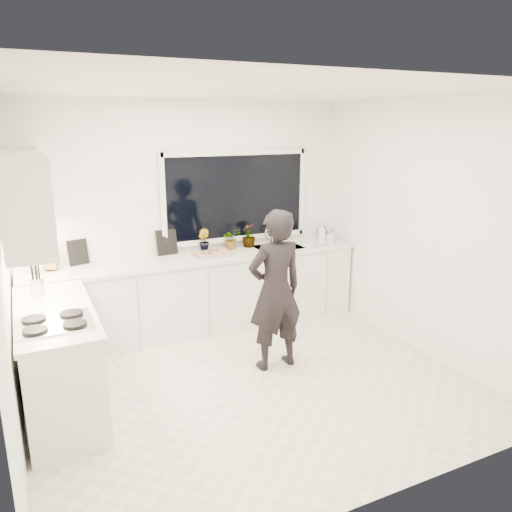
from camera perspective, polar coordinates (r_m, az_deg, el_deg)
floor at (r=4.97m, az=-0.50°, el=-14.45°), size 4.00×3.50×0.02m
wall_back at (r=6.07m, az=-7.61°, el=4.59°), size 4.00×0.02×2.70m
wall_left at (r=4.07m, az=-27.13°, el=-2.15°), size 0.02×3.50×2.70m
wall_right at (r=5.59m, az=18.50°, el=3.05°), size 0.02×3.50×2.70m
ceiling at (r=4.33m, az=-0.59°, el=18.65°), size 4.00×3.50×0.02m
window at (r=6.21m, az=-2.27°, el=6.82°), size 1.80×0.02×1.00m
base_cabinets_back at (r=6.01m, az=-6.39°, el=-4.44°), size 3.92×0.58×0.88m
base_cabinets_left at (r=4.72m, az=-21.54°, el=-11.14°), size 0.58×1.60×0.88m
countertop_back at (r=5.87m, az=-6.49°, el=-0.23°), size 3.94×0.62×0.04m
countertop_left at (r=4.54m, az=-22.10°, el=-5.90°), size 0.62×1.60×0.04m
upper_cabinets at (r=4.66m, az=-25.04°, el=6.40°), size 0.34×2.10×0.70m
sink at (r=6.29m, az=2.55°, el=0.61°), size 0.58×0.42×0.14m
faucet at (r=6.43m, az=1.73°, el=2.39°), size 0.03×0.03×0.22m
stovetop at (r=4.20m, az=-22.08°, el=-7.08°), size 0.56×0.48×0.03m
person at (r=4.97m, az=2.22°, el=-3.96°), size 0.61×0.42×1.64m
pizza_tray at (r=5.89m, az=-4.93°, el=0.23°), size 0.45×0.34×0.03m
pizza at (r=5.89m, az=-4.94°, el=0.39°), size 0.42×0.30×0.01m
watering_can at (r=6.77m, az=7.56°, el=2.54°), size 0.18×0.18×0.13m
paper_towel_roll at (r=5.64m, az=-23.79°, el=-0.49°), size 0.13×0.13×0.26m
knife_block at (r=5.69m, az=-22.41°, el=-0.43°), size 0.15×0.13×0.22m
utensil_crock at (r=4.93m, az=-23.76°, el=-3.21°), size 0.16×0.16×0.16m
picture_frame_large at (r=5.80m, az=-19.69°, el=0.42°), size 0.22×0.08×0.28m
picture_frame_small at (r=5.97m, az=-10.18°, el=1.57°), size 0.25×0.04×0.30m
herb_plants at (r=6.15m, az=-2.83°, el=2.08°), size 0.79×0.23×0.30m
soap_bottles at (r=6.41m, az=7.79°, el=2.46°), size 0.27×0.16×0.30m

